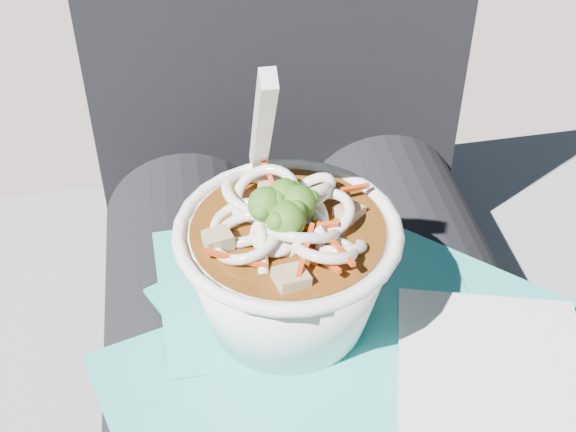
{
  "coord_description": "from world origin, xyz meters",
  "views": [
    {
      "loc": [
        -0.09,
        -0.38,
        1.06
      ],
      "look_at": [
        -0.03,
        0.0,
        0.73
      ],
      "focal_mm": 50.0,
      "sensor_mm": 36.0,
      "label": 1
    }
  ],
  "objects": [
    {
      "name": "plastic_bag",
      "position": [
        -0.02,
        -0.03,
        0.63
      ],
      "size": [
        0.36,
        0.31,
        0.02
      ],
      "color": "#2AB0A7",
      "rests_on": "lap"
    },
    {
      "name": "udon_bowl",
      "position": [
        -0.03,
        0.0,
        0.7
      ],
      "size": [
        0.15,
        0.15,
        0.2
      ],
      "color": "white",
      "rests_on": "plastic_bag"
    },
    {
      "name": "lap",
      "position": [
        0.0,
        0.0,
        0.55
      ],
      "size": [
        0.34,
        0.48,
        0.15
      ],
      "color": "black",
      "rests_on": "stone_ledge"
    },
    {
      "name": "person_body",
      "position": [
        0.0,
        0.09,
        0.57
      ],
      "size": [
        0.34,
        0.94,
        1.02
      ],
      "color": "black",
      "rests_on": "ground"
    },
    {
      "name": "napkins",
      "position": [
        0.1,
        -0.08,
        0.65
      ],
      "size": [
        0.16,
        0.17,
        0.01
      ],
      "color": "silver",
      "rests_on": "plastic_bag"
    }
  ]
}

